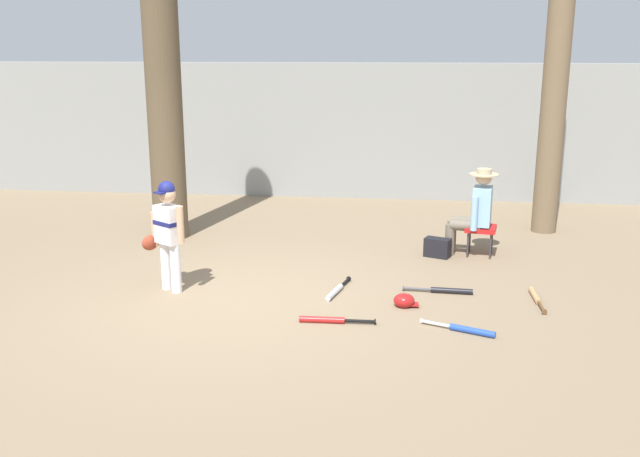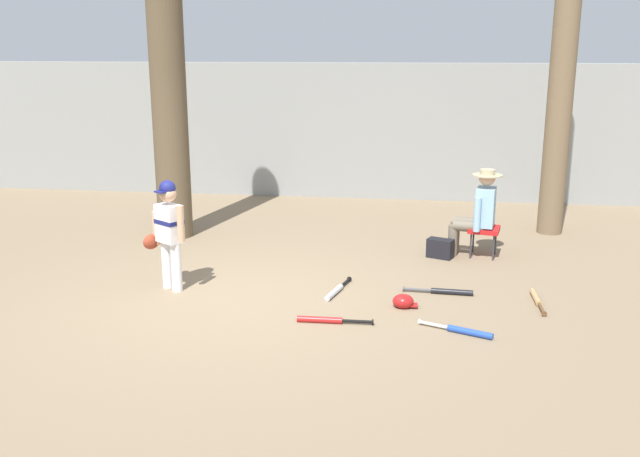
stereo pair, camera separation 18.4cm
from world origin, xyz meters
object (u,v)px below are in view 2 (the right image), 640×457
(folding_stool, at_px, (484,230))
(handbag_beside_stool, at_px, (440,248))
(tree_near_player, at_px, (168,85))
(bat_red_barrel, at_px, (326,320))
(young_ballplayer, at_px, (168,228))
(tree_behind_spectator, at_px, (561,90))
(bat_wood_tan, at_px, (537,299))
(bat_blue_youth, at_px, (464,331))
(seated_spectator, at_px, (478,210))
(bat_black_composite, at_px, (446,291))
(bat_aluminum_silver, at_px, (336,291))
(batting_helmet_red, at_px, (403,301))

(folding_stool, distance_m, handbag_beside_stool, 0.64)
(tree_near_player, distance_m, bat_red_barrel, 4.68)
(young_ballplayer, xyz_separation_m, folding_stool, (3.75, 1.87, -0.38))
(tree_behind_spectator, height_order, young_ballplayer, tree_behind_spectator)
(tree_near_player, height_order, bat_wood_tan, tree_near_player)
(bat_blue_youth, bearing_deg, young_ballplayer, 165.10)
(seated_spectator, bearing_deg, bat_black_composite, -105.28)
(tree_behind_spectator, bearing_deg, bat_aluminum_silver, -132.43)
(seated_spectator, bearing_deg, tree_near_player, 174.26)
(bat_wood_tan, xyz_separation_m, bat_blue_youth, (-0.86, -1.04, 0.00))
(seated_spectator, height_order, bat_red_barrel, seated_spectator)
(folding_stool, xyz_separation_m, handbag_beside_stool, (-0.58, -0.14, -0.23))
(handbag_beside_stool, distance_m, bat_aluminum_silver, 2.03)
(folding_stool, height_order, bat_red_barrel, folding_stool)
(young_ballplayer, height_order, batting_helmet_red, young_ballplayer)
(seated_spectator, distance_m, bat_wood_tan, 1.92)
(young_ballplayer, bearing_deg, tree_behind_spectator, 34.23)
(bat_blue_youth, distance_m, bat_black_composite, 1.16)
(bat_wood_tan, xyz_separation_m, bat_red_barrel, (-2.26, -0.94, 0.00))
(handbag_beside_stool, relative_size, batting_helmet_red, 1.23)
(seated_spectator, bearing_deg, bat_red_barrel, -122.52)
(bat_red_barrel, bearing_deg, bat_black_composite, 39.85)
(bat_blue_youth, bearing_deg, bat_wood_tan, 50.43)
(tree_near_player, bearing_deg, bat_black_composite, -27.56)
(tree_behind_spectator, relative_size, bat_red_barrel, 6.21)
(young_ballplayer, xyz_separation_m, bat_blue_youth, (3.35, -0.89, -0.71))
(tree_behind_spectator, height_order, seated_spectator, tree_behind_spectator)
(tree_near_player, distance_m, bat_blue_youth, 5.66)
(tree_behind_spectator, bearing_deg, batting_helmet_red, -121.19)
(tree_near_player, bearing_deg, folding_stool, -5.84)
(seated_spectator, distance_m, handbag_beside_stool, 0.72)
(young_ballplayer, height_order, bat_black_composite, young_ballplayer)
(young_ballplayer, distance_m, handbag_beside_stool, 3.67)
(bat_blue_youth, relative_size, bat_red_barrel, 0.93)
(tree_near_player, bearing_deg, bat_aluminum_silver, -39.47)
(bat_wood_tan, bearing_deg, batting_helmet_red, -165.75)
(handbag_beside_stool, bearing_deg, seated_spectator, 18.67)
(bat_aluminum_silver, bearing_deg, young_ballplayer, -176.71)
(tree_behind_spectator, bearing_deg, bat_wood_tan, -101.85)
(young_ballplayer, relative_size, seated_spectator, 1.09)
(bat_blue_youth, height_order, bat_red_barrel, same)
(batting_helmet_red, bearing_deg, young_ballplayer, 175.28)
(tree_near_player, height_order, bat_red_barrel, tree_near_player)
(bat_blue_youth, height_order, batting_helmet_red, batting_helmet_red)
(tree_behind_spectator, bearing_deg, handbag_beside_stool, -136.92)
(batting_helmet_red, bearing_deg, handbag_beside_stool, 77.16)
(folding_stool, xyz_separation_m, bat_black_composite, (-0.54, -1.61, -0.33))
(young_ballplayer, xyz_separation_m, bat_wood_tan, (4.21, 0.15, -0.71))
(tree_near_player, distance_m, seated_spectator, 4.71)
(folding_stool, height_order, seated_spectator, seated_spectator)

